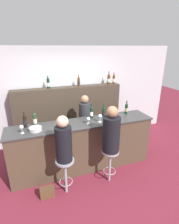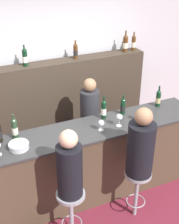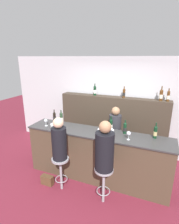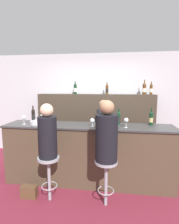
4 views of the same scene
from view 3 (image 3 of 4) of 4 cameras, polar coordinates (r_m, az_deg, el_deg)
ground_plane at (r=3.99m, az=0.65°, el=-22.72°), size 16.00×16.00×0.00m
wall_back at (r=4.87m, az=8.17°, el=2.13°), size 6.40×0.05×2.60m
bar_counter at (r=3.88m, az=2.23°, el=-14.01°), size 3.05×0.60×1.09m
back_bar_cabinet at (r=4.82m, az=7.25°, el=-4.32°), size 2.86×0.28×1.59m
wine_bottle_counter_0 at (r=4.19m, az=-11.37°, el=-1.66°), size 0.07×0.07×0.31m
wine_bottle_counter_1 at (r=4.09m, az=-9.20°, el=-1.90°), size 0.07×0.07×0.33m
wine_bottle_counter_2 at (r=3.65m, az=7.01°, el=-4.24°), size 0.07×0.07×0.33m
wine_bottle_counter_3 at (r=3.60m, az=11.50°, el=-5.09°), size 0.07×0.07×0.29m
wine_bottle_counter_4 at (r=3.55m, az=20.71°, el=-6.11°), size 0.07×0.07×0.31m
wine_bottle_backbar_0 at (r=4.71m, az=1.76°, el=7.07°), size 0.07×0.07×0.31m
wine_bottle_backbar_1 at (r=4.50m, az=11.18°, el=6.12°), size 0.07×0.07×0.29m
wine_bottle_backbar_2 at (r=4.42m, az=22.34°, el=5.17°), size 0.08×0.08×0.34m
wine_bottle_backbar_3 at (r=4.43m, az=24.33°, el=4.82°), size 0.07×0.07×0.30m
wine_glass_0 at (r=4.03m, az=-14.08°, el=-2.81°), size 0.07×0.07×0.16m
wine_glass_1 at (r=3.47m, az=3.25°, el=-5.90°), size 0.08×0.08×0.14m
wine_glass_2 at (r=3.40m, az=7.36°, el=-6.12°), size 0.08×0.08×0.17m
wine_glass_3 at (r=3.34m, az=12.68°, el=-6.88°), size 0.08×0.08×0.17m
metal_bowl at (r=3.95m, az=-11.01°, el=-4.30°), size 0.23×0.23×0.07m
bar_stool_left at (r=3.62m, az=-9.43°, el=-16.89°), size 0.33×0.33×0.71m
guest_seated_left at (r=3.35m, az=-9.89°, el=-9.28°), size 0.28×0.28×0.83m
bar_stool_right at (r=3.32m, az=4.67°, el=-20.32°), size 0.33×0.33×0.71m
guest_seated_right at (r=3.01m, az=4.94°, el=-11.90°), size 0.32×0.32×0.89m
bartender at (r=4.24m, az=8.11°, el=-8.83°), size 0.28×0.28×1.50m
handbag at (r=4.04m, az=-13.60°, el=-20.78°), size 0.26×0.12×0.20m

